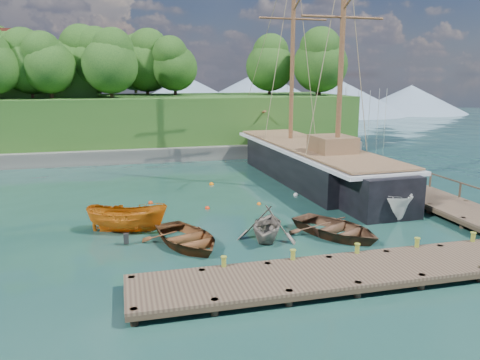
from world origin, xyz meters
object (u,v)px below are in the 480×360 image
at_px(schooner, 311,165).
at_px(rowboat_2, 336,236).
at_px(rowboat_0, 187,245).
at_px(motorboat_orange, 128,232).
at_px(cabin_boat_white, 380,215).
at_px(rowboat_1, 267,239).

bearing_deg(schooner, rowboat_2, -109.25).
bearing_deg(schooner, rowboat_0, -135.96).
bearing_deg(motorboat_orange, rowboat_0, -114.87).
distance_m(rowboat_2, motorboat_orange, 11.10).
distance_m(rowboat_2, schooner, 13.38).
height_order(rowboat_2, cabin_boat_white, cabin_boat_white).
height_order(rowboat_0, motorboat_orange, motorboat_orange).
bearing_deg(rowboat_1, rowboat_2, 18.96).
xyz_separation_m(cabin_boat_white, schooner, (-0.43, 9.90, 1.21)).
bearing_deg(rowboat_1, cabin_boat_white, 42.06).
height_order(cabin_boat_white, schooner, schooner).
distance_m(rowboat_0, rowboat_1, 4.10).
xyz_separation_m(rowboat_0, cabin_boat_white, (12.07, 2.32, 0.00)).
height_order(rowboat_1, motorboat_orange, rowboat_1).
relative_size(rowboat_1, rowboat_2, 0.70).
xyz_separation_m(rowboat_2, cabin_boat_white, (4.30, 2.84, 0.00)).
xyz_separation_m(rowboat_0, rowboat_1, (4.10, -0.14, 0.00)).
relative_size(rowboat_2, schooner, 0.17).
bearing_deg(schooner, rowboat_1, -123.74).
xyz_separation_m(rowboat_2, motorboat_orange, (-10.59, 3.31, 0.00)).
relative_size(cabin_boat_white, schooner, 0.17).
relative_size(rowboat_1, motorboat_orange, 0.80).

